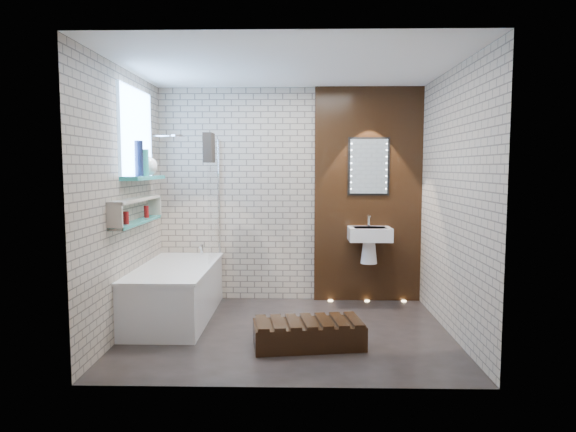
{
  "coord_description": "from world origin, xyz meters",
  "views": [
    {
      "loc": [
        0.11,
        -4.99,
        1.64
      ],
      "look_at": [
        0.0,
        0.15,
        1.15
      ],
      "focal_mm": 32.04,
      "sensor_mm": 36.0,
      "label": 1
    }
  ],
  "objects_px": {
    "bathtub": "(176,292)",
    "led_mirror": "(369,166)",
    "washbasin": "(369,239)",
    "bath_screen": "(214,199)",
    "walnut_step": "(308,335)"
  },
  "relations": [
    {
      "from": "washbasin",
      "to": "walnut_step",
      "type": "height_order",
      "value": "washbasin"
    },
    {
      "from": "bath_screen",
      "to": "washbasin",
      "type": "xyz_separation_m",
      "value": [
        1.82,
        0.18,
        -0.49
      ]
    },
    {
      "from": "bathtub",
      "to": "led_mirror",
      "type": "distance_m",
      "value": 2.68
    },
    {
      "from": "bathtub",
      "to": "led_mirror",
      "type": "xyz_separation_m",
      "value": [
        2.17,
        0.78,
        1.36
      ]
    },
    {
      "from": "bathtub",
      "to": "bath_screen",
      "type": "relative_size",
      "value": 1.24
    },
    {
      "from": "bathtub",
      "to": "bath_screen",
      "type": "distance_m",
      "value": 1.14
    },
    {
      "from": "bathtub",
      "to": "led_mirror",
      "type": "bearing_deg",
      "value": 19.78
    },
    {
      "from": "washbasin",
      "to": "led_mirror",
      "type": "xyz_separation_m",
      "value": [
        0.0,
        0.16,
        0.86
      ]
    },
    {
      "from": "bath_screen",
      "to": "walnut_step",
      "type": "bearing_deg",
      "value": -50.65
    },
    {
      "from": "washbasin",
      "to": "walnut_step",
      "type": "xyz_separation_m",
      "value": [
        -0.75,
        -1.49,
        -0.68
      ]
    },
    {
      "from": "bathtub",
      "to": "washbasin",
      "type": "relative_size",
      "value": 3.0
    },
    {
      "from": "bathtub",
      "to": "walnut_step",
      "type": "distance_m",
      "value": 1.68
    },
    {
      "from": "bath_screen",
      "to": "walnut_step",
      "type": "distance_m",
      "value": 2.05
    },
    {
      "from": "led_mirror",
      "to": "washbasin",
      "type": "bearing_deg",
      "value": -90.0
    },
    {
      "from": "bathtub",
      "to": "walnut_step",
      "type": "relative_size",
      "value": 1.75
    }
  ]
}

